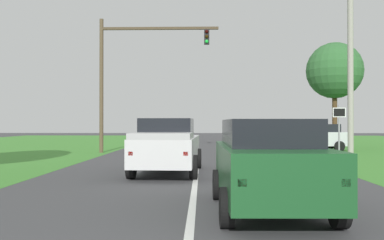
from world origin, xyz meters
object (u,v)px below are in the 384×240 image
Objects in this scene: red_suv_near at (269,163)px; utility_pole_right at (350,57)px; pickup_truck_lead at (168,146)px; keep_moving_sign at (339,126)px; oak_tree_right at (335,71)px; traffic_light at (131,65)px; crossing_suv_far at (315,137)px.

utility_pole_right is (5.85, 11.94, 4.04)m from red_suv_near.
keep_moving_sign is (7.60, 4.39, 0.69)m from pickup_truck_lead.
red_suv_near is 24.69m from oak_tree_right.
traffic_light is at bearing 106.48° from pickup_truck_lead.
oak_tree_right is at bearing 73.65° from keep_moving_sign.
traffic_light is 12.80m from utility_pole_right.
keep_moving_sign reaches higher than pickup_truck_lead.
traffic_light reaches higher than keep_moving_sign.
crossing_suv_far is at bearing 10.30° from traffic_light.
red_suv_near is 20.32m from crossing_suv_far.
keep_moving_sign is (4.96, 10.89, 0.69)m from red_suv_near.
keep_moving_sign is 3.62m from utility_pole_right.
oak_tree_right is at bearing 21.16° from traffic_light.
traffic_light is at bearing -158.84° from oak_tree_right.
pickup_truck_lead is 8.81m from keep_moving_sign.
oak_tree_right is 1.82× the size of crossing_suv_far.
utility_pole_right is at bearing -103.45° from oak_tree_right.
crossing_suv_far is at bearing 72.51° from red_suv_near.
utility_pole_right is at bearing 32.64° from pickup_truck_lead.
oak_tree_right is at bearing 76.55° from utility_pole_right.
traffic_light is 1.94× the size of crossing_suv_far.
utility_pole_right reaches higher than red_suv_near.
crossing_suv_far is 8.50m from utility_pole_right.
keep_moving_sign is (10.77, -6.32, -3.72)m from traffic_light.
keep_moving_sign is at bearing -106.35° from oak_tree_right.
red_suv_near is 18.69m from traffic_light.
oak_tree_right is (3.47, 11.83, 3.99)m from keep_moving_sign.
traffic_light is 15.28m from oak_tree_right.
oak_tree_right is at bearing 55.68° from pickup_truck_lead.
utility_pole_right is at bearing -91.94° from crossing_suv_far.
utility_pole_right is (-2.58, -10.78, -0.65)m from oak_tree_right.
utility_pole_right is (0.89, 1.05, 3.34)m from keep_moving_sign.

